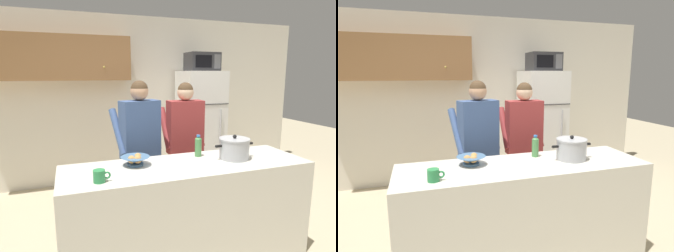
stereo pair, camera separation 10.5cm
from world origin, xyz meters
TOP-DOWN VIEW (x-y plane):
  - back_wall_unit at (-0.24, 2.25)m, footprint 6.00×0.48m
  - kitchen_island at (0.00, 0.00)m, footprint 2.23×0.68m
  - refrigerator at (1.01, 1.85)m, footprint 0.64×0.68m
  - microwave at (1.01, 1.83)m, footprint 0.48×0.37m
  - person_near_pot at (-0.27, 0.72)m, footprint 0.57×0.50m
  - person_by_sink at (0.29, 0.79)m, footprint 0.50×0.41m
  - cooking_pot at (0.48, 0.01)m, footprint 0.40×0.29m
  - coffee_mug at (-0.80, -0.18)m, footprint 0.13×0.09m
  - bread_bowl at (-0.46, 0.12)m, footprint 0.26×0.26m
  - bottle_near_edge at (0.19, 0.19)m, footprint 0.07×0.07m

SIDE VIEW (x-z plane):
  - kitchen_island at x=0.00m, z-range 0.00..0.92m
  - refrigerator at x=1.01m, z-range 0.00..1.76m
  - coffee_mug at x=-0.80m, z-range 0.92..1.02m
  - bread_bowl at x=-0.46m, z-range 0.92..1.02m
  - person_by_sink at x=0.29m, z-range 0.20..1.82m
  - cooking_pot at x=0.48m, z-range 0.90..1.14m
  - bottle_near_edge at x=0.19m, z-range 0.92..1.13m
  - person_near_pot at x=-0.27m, z-range 0.20..1.85m
  - back_wall_unit at x=-0.24m, z-range 0.13..2.73m
  - microwave at x=1.01m, z-range 1.76..2.04m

